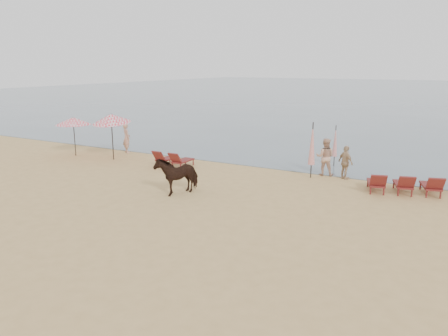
% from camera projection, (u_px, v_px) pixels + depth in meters
% --- Properties ---
extents(ground, '(120.00, 120.00, 0.00)m').
position_uv_depth(ground, '(142.00, 238.00, 12.95)').
color(ground, tan).
rests_on(ground, ground).
extents(sea, '(160.00, 140.00, 0.06)m').
position_uv_depth(sea, '(421.00, 92.00, 80.85)').
color(sea, '#51606B').
rests_on(sea, ground).
extents(lounger_cluster_left, '(1.59, 1.53, 0.57)m').
position_uv_depth(lounger_cluster_left, '(172.00, 159.00, 21.94)').
color(lounger_cluster_left, maroon).
rests_on(lounger_cluster_left, ground).
extents(lounger_cluster_right, '(3.02, 2.27, 0.59)m').
position_uv_depth(lounger_cluster_right, '(404.00, 184.00, 17.28)').
color(lounger_cluster_right, maroon).
rests_on(lounger_cluster_right, ground).
extents(umbrella_open_left_a, '(1.91, 1.91, 2.18)m').
position_uv_depth(umbrella_open_left_a, '(73.00, 121.00, 24.23)').
color(umbrella_open_left_a, black).
rests_on(umbrella_open_left_a, ground).
extents(umbrella_open_left_b, '(2.01, 2.05, 2.57)m').
position_uv_depth(umbrella_open_left_b, '(111.00, 119.00, 23.17)').
color(umbrella_open_left_b, black).
rests_on(umbrella_open_left_b, ground).
extents(umbrella_closed_left, '(0.25, 0.25, 2.08)m').
position_uv_depth(umbrella_closed_left, '(335.00, 141.00, 21.82)').
color(umbrella_closed_left, black).
rests_on(umbrella_closed_left, ground).
extents(umbrella_closed_right, '(0.31, 0.31, 2.53)m').
position_uv_depth(umbrella_closed_right, '(312.00, 144.00, 19.50)').
color(umbrella_closed_right, black).
rests_on(umbrella_closed_right, ground).
extents(cow, '(1.34, 1.92, 1.48)m').
position_uv_depth(cow, '(177.00, 175.00, 17.39)').
color(cow, black).
rests_on(cow, ground).
extents(beachgoer_left, '(0.76, 0.69, 1.74)m').
position_uv_depth(beachgoer_left, '(127.00, 138.00, 25.29)').
color(beachgoer_left, tan).
rests_on(beachgoer_left, ground).
extents(beachgoer_right_a, '(0.96, 0.82, 1.73)m').
position_uv_depth(beachgoer_right_a, '(325.00, 157.00, 20.12)').
color(beachgoer_right_a, tan).
rests_on(beachgoer_right_a, ground).
extents(beachgoer_right_b, '(0.94, 0.83, 1.52)m').
position_uv_depth(beachgoer_right_b, '(346.00, 162.00, 19.46)').
color(beachgoer_right_b, tan).
rests_on(beachgoer_right_b, ground).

